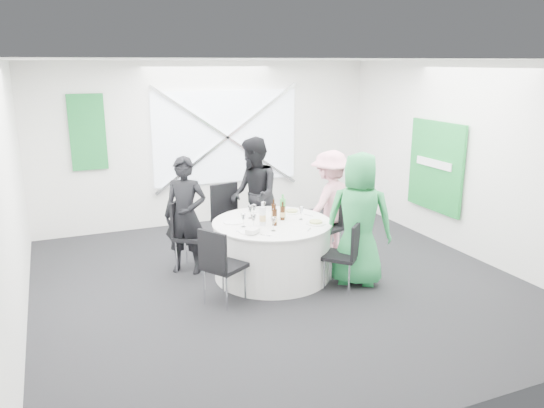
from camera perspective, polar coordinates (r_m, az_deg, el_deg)
name	(u,v)px	position (r m, az deg, el deg)	size (l,w,h in m)	color
floor	(278,281)	(7.00, 0.64, -8.32)	(6.00, 6.00, 0.00)	black
ceiling	(279,60)	(6.42, 0.72, 15.25)	(6.00, 6.00, 0.00)	white
wall_back	(210,143)	(9.35, -6.73, 6.49)	(6.00, 6.00, 0.00)	white
wall_front	(441,256)	(4.11, 17.74, -5.32)	(6.00, 6.00, 0.00)	white
wall_left	(11,201)	(6.06, -26.30, 0.33)	(6.00, 6.00, 0.00)	white
wall_right	(467,160)	(8.22, 20.28, 4.48)	(6.00, 6.00, 0.00)	white
window_panel	(227,137)	(9.39, -4.91, 7.19)	(2.60, 0.03, 1.60)	white
window_brace_a	(227,137)	(9.35, -4.84, 7.16)	(0.05, 0.05, 3.16)	silver
window_brace_b	(227,137)	(9.35, -4.84, 7.16)	(0.05, 0.05, 3.16)	silver
green_banner	(88,132)	(8.92, -19.22, 7.29)	(0.55, 0.04, 1.20)	#156A35
green_sign	(436,166)	(8.66, 17.19, 3.88)	(0.05, 1.20, 1.40)	#188532
banquet_table	(272,249)	(7.03, 0.00, -4.88)	(1.56, 1.56, 0.76)	silver
chair_back	(229,213)	(7.88, -4.68, -0.97)	(0.55, 0.56, 1.03)	black
chair_back_left	(186,229)	(7.33, -9.19, -2.69)	(0.62, 0.61, 0.97)	black
chair_back_right	(328,222)	(7.76, 6.08, -1.92)	(0.53, 0.52, 0.89)	black
chair_front_right	(347,251)	(6.66, 8.10, -5.02)	(0.56, 0.56, 0.87)	black
chair_front_left	(219,261)	(6.19, -5.67, -6.12)	(0.59, 0.59, 0.94)	black
person_man_back_left	(186,215)	(7.16, -9.28, -1.23)	(0.58, 0.38, 1.59)	black
person_man_back	(254,196)	(7.83, -1.97, 0.91)	(0.84, 0.46, 1.73)	black
person_woman_pink	(330,203)	(7.79, 6.26, 0.08)	(1.00, 0.47, 1.55)	pink
person_woman_green	(359,219)	(6.76, 9.32, -1.65)	(0.84, 0.55, 1.72)	#268C48
plate_back	(257,211)	(7.40, -1.64, -0.71)	(0.25, 0.25, 0.01)	white
plate_back_left	(234,222)	(6.90, -4.15, -1.91)	(0.28, 0.28, 0.01)	white
plate_back_right	(292,212)	(7.32, 2.14, -0.82)	(0.25, 0.25, 0.04)	white
plate_front_right	(316,223)	(6.84, 4.73, -2.01)	(0.25, 0.25, 0.04)	white
plate_front_left	(249,231)	(6.50, -2.49, -2.97)	(0.25, 0.25, 0.01)	white
napkin	(253,231)	(6.43, -2.09, -2.88)	(0.17, 0.12, 0.05)	silver
beer_bottle_a	(263,214)	(6.92, -0.93, -1.08)	(0.06, 0.06, 0.25)	#391B0A
beer_bottle_b	(274,212)	(6.97, 0.19, -0.84)	(0.06, 0.06, 0.28)	#391B0A
beer_bottle_c	(283,213)	(6.97, 1.15, -0.99)	(0.06, 0.06, 0.24)	#391B0A
beer_bottle_d	(275,217)	(6.73, 0.29, -1.43)	(0.06, 0.06, 0.28)	#391B0A
green_water_bottle	(283,208)	(7.06, 1.16, -0.48)	(0.08, 0.08, 0.32)	green
clear_water_bottle	(263,216)	(6.73, -1.01, -1.33)	(0.08, 0.08, 0.30)	silver
wine_glass_a	(253,218)	(6.63, -2.02, -1.54)	(0.07, 0.07, 0.17)	white
wine_glass_b	(263,205)	(7.23, -0.93, -0.11)	(0.07, 0.07, 0.17)	white
wine_glass_c	(250,209)	(7.04, -2.36, -0.55)	(0.07, 0.07, 0.17)	white
wine_glass_d	(254,208)	(7.10, -1.97, -0.41)	(0.07, 0.07, 0.17)	white
wine_glass_e	(243,217)	(6.68, -3.11, -1.43)	(0.07, 0.07, 0.17)	white
wine_glass_f	(301,210)	(6.99, 3.16, -0.68)	(0.07, 0.07, 0.17)	white
wine_glass_g	(273,221)	(6.51, 0.15, -1.85)	(0.07, 0.07, 0.17)	white
fork_a	(242,232)	(6.50, -3.27, -3.03)	(0.01, 0.15, 0.01)	silver
knife_a	(266,235)	(6.37, -0.62, -3.40)	(0.01, 0.15, 0.01)	silver
fork_b	(309,230)	(6.60, 4.01, -2.77)	(0.01, 0.15, 0.01)	silver
knife_b	(316,221)	(6.94, 4.76, -1.87)	(0.01, 0.15, 0.01)	silver
fork_c	(309,215)	(7.21, 3.95, -1.22)	(0.01, 0.15, 0.01)	silver
knife_c	(287,210)	(7.43, 1.63, -0.69)	(0.01, 0.15, 0.01)	silver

